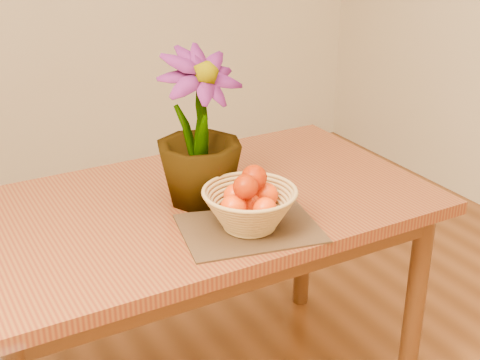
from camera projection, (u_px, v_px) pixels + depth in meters
table at (197, 227)px, 2.02m from camera, size 1.40×0.80×0.75m
placemat at (250, 228)px, 1.82m from camera, size 0.42×0.35×0.01m
wicker_basket at (250, 210)px, 1.80m from camera, size 0.26×0.26×0.11m
orange_pile at (250, 192)px, 1.78m from camera, size 0.18×0.18×0.13m
potted_plant at (199, 129)px, 1.90m from camera, size 0.29×0.29×0.45m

